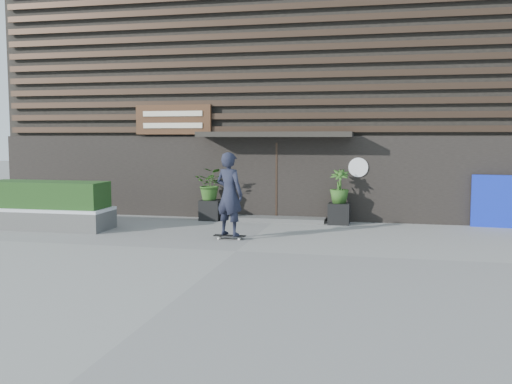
% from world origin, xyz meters
% --- Properties ---
extents(ground, '(80.00, 80.00, 0.00)m').
position_xyz_m(ground, '(0.00, 0.00, 0.00)').
color(ground, gray).
rests_on(ground, ground).
extents(entrance_step, '(3.00, 0.80, 0.12)m').
position_xyz_m(entrance_step, '(0.00, 4.60, 0.06)').
color(entrance_step, '#4C4C4A').
rests_on(entrance_step, ground).
extents(planter_pot_left, '(0.60, 0.60, 0.60)m').
position_xyz_m(planter_pot_left, '(-1.90, 4.40, 0.30)').
color(planter_pot_left, black).
rests_on(planter_pot_left, ground).
extents(bamboo_left, '(0.86, 0.75, 0.96)m').
position_xyz_m(bamboo_left, '(-1.90, 4.40, 1.08)').
color(bamboo_left, '#2D591E').
rests_on(bamboo_left, planter_pot_left).
extents(planter_pot_right, '(0.60, 0.60, 0.60)m').
position_xyz_m(planter_pot_right, '(1.90, 4.40, 0.30)').
color(planter_pot_right, black).
rests_on(planter_pot_right, ground).
extents(bamboo_right, '(0.54, 0.54, 0.96)m').
position_xyz_m(bamboo_right, '(1.90, 4.40, 1.08)').
color(bamboo_right, '#2D591E').
rests_on(bamboo_right, planter_pot_right).
extents(raised_bed, '(3.50, 1.20, 0.50)m').
position_xyz_m(raised_bed, '(-5.78, 1.93, 0.25)').
color(raised_bed, '#4C4C49').
rests_on(raised_bed, ground).
extents(snow_layer, '(3.50, 1.20, 0.08)m').
position_xyz_m(snow_layer, '(-5.78, 1.93, 0.54)').
color(snow_layer, silver).
rests_on(snow_layer, raised_bed).
extents(hedge, '(3.30, 1.00, 0.70)m').
position_xyz_m(hedge, '(-5.78, 1.93, 0.93)').
color(hedge, '#1A3B15').
rests_on(hedge, snow_layer).
extents(blue_tarp, '(1.54, 0.23, 1.44)m').
position_xyz_m(blue_tarp, '(6.27, 4.70, 0.72)').
color(blue_tarp, '#0D20B3').
rests_on(blue_tarp, ground).
extents(building, '(18.00, 11.00, 8.00)m').
position_xyz_m(building, '(-0.00, 9.96, 3.99)').
color(building, black).
rests_on(building, ground).
extents(skateboarder, '(0.87, 0.73, 2.12)m').
position_xyz_m(skateboarder, '(-0.52, 1.39, 1.10)').
color(skateboarder, black).
rests_on(skateboarder, ground).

